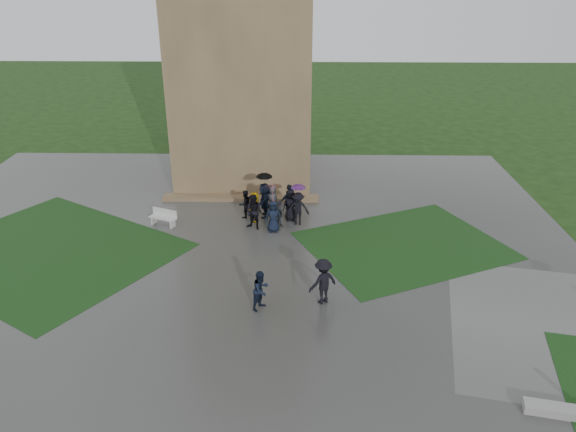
{
  "coord_description": "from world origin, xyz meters",
  "views": [
    {
      "loc": [
        3.34,
        -19.32,
        12.57
      ],
      "look_at": [
        2.83,
        5.75,
        1.2
      ],
      "focal_mm": 35.0,
      "sensor_mm": 36.0,
      "label": 1
    }
  ],
  "objects_px": {
    "bench": "(163,217)",
    "pedestrian_mid": "(261,290)",
    "tower": "(243,29)",
    "pedestrian_near": "(323,281)"
  },
  "relations": [
    {
      "from": "tower",
      "to": "bench",
      "type": "xyz_separation_m",
      "value": [
        -3.68,
        -7.92,
        -8.54
      ]
    },
    {
      "from": "bench",
      "to": "pedestrian_mid",
      "type": "xyz_separation_m",
      "value": [
        5.59,
        -7.6,
        0.38
      ]
    },
    {
      "from": "tower",
      "to": "pedestrian_near",
      "type": "bearing_deg",
      "value": -73.89
    },
    {
      "from": "bench",
      "to": "pedestrian_mid",
      "type": "bearing_deg",
      "value": -30.35
    },
    {
      "from": "bench",
      "to": "pedestrian_mid",
      "type": "relative_size",
      "value": 0.94
    },
    {
      "from": "pedestrian_mid",
      "to": "bench",
      "type": "bearing_deg",
      "value": 71.76
    },
    {
      "from": "tower",
      "to": "pedestrian_near",
      "type": "xyz_separation_m",
      "value": [
        4.35,
        -15.04,
        -8.02
      ]
    },
    {
      "from": "tower",
      "to": "pedestrian_mid",
      "type": "bearing_deg",
      "value": -83.01
    },
    {
      "from": "tower",
      "to": "bench",
      "type": "relative_size",
      "value": 11.62
    },
    {
      "from": "pedestrian_near",
      "to": "bench",
      "type": "bearing_deg",
      "value": -73.53
    }
  ]
}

